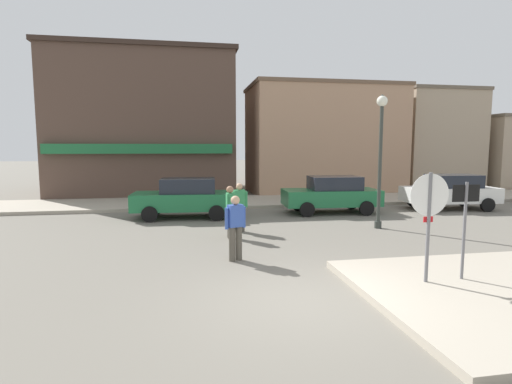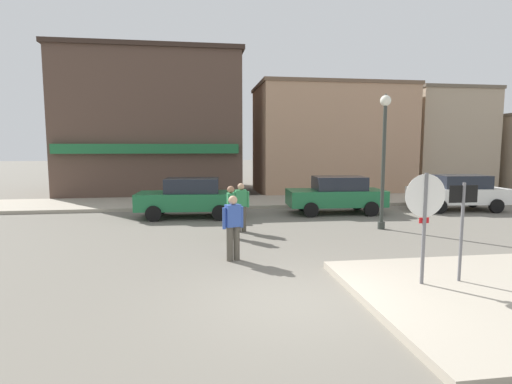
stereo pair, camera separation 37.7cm
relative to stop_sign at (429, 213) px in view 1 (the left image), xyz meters
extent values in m
plane|color=#6B665B|center=(-2.49, -0.20, -1.52)|extent=(160.00, 160.00, 0.00)
cube|color=#A89E8C|center=(-2.49, 12.68, -1.44)|extent=(80.00, 4.00, 0.15)
cylinder|color=slate|center=(0.00, -0.01, -0.37)|extent=(0.07, 0.07, 2.30)
cylinder|color=red|center=(0.00, 0.01, 0.35)|extent=(0.76, 0.02, 0.76)
cylinder|color=white|center=(0.00, 0.00, 0.35)|extent=(0.82, 0.02, 0.82)
cube|color=red|center=(0.00, 0.01, -0.13)|extent=(0.20, 0.01, 0.11)
cylinder|color=slate|center=(0.82, 0.03, -0.47)|extent=(0.06, 0.06, 2.10)
cube|color=black|center=(0.82, 0.04, 0.36)|extent=(0.60, 0.02, 0.34)
cube|color=white|center=(0.82, 0.05, 0.36)|extent=(0.54, 0.01, 0.29)
cube|color=black|center=(0.82, 0.06, 0.36)|extent=(0.34, 0.01, 0.08)
cylinder|color=#333833|center=(1.91, 5.71, 0.58)|extent=(0.12, 0.12, 4.20)
cylinder|color=#333833|center=(1.91, 5.71, -1.40)|extent=(0.24, 0.24, 0.24)
sphere|color=white|center=(1.91, 5.71, 2.79)|extent=(0.36, 0.36, 0.36)
cone|color=#333833|center=(1.91, 5.71, 2.94)|extent=(0.32, 0.32, 0.18)
cube|color=#1E6B3D|center=(-4.65, 8.97, -0.85)|extent=(4.10, 1.96, 0.66)
cube|color=#1E232D|center=(-4.50, 8.97, -0.24)|extent=(2.17, 1.53, 0.56)
cylinder|color=black|center=(-5.94, 8.21, -1.22)|extent=(0.61, 0.22, 0.60)
cylinder|color=black|center=(-5.83, 9.90, -1.22)|extent=(0.61, 0.22, 0.60)
cylinder|color=black|center=(-3.46, 8.05, -1.22)|extent=(0.61, 0.22, 0.60)
cylinder|color=black|center=(-3.35, 9.74, -1.22)|extent=(0.61, 0.22, 0.60)
cube|color=#1E6B3D|center=(1.45, 9.05, -0.85)|extent=(4.08, 1.91, 0.66)
cube|color=#1E232D|center=(1.60, 9.04, -0.24)|extent=(2.15, 1.50, 0.56)
cylinder|color=black|center=(0.17, 8.27, -1.22)|extent=(0.61, 0.21, 0.60)
cylinder|color=black|center=(0.26, 9.96, -1.22)|extent=(0.61, 0.21, 0.60)
cylinder|color=black|center=(2.65, 8.13, -1.22)|extent=(0.61, 0.21, 0.60)
cylinder|color=black|center=(2.74, 9.83, -1.22)|extent=(0.61, 0.21, 0.60)
cube|color=white|center=(7.07, 9.07, -0.85)|extent=(4.13, 2.04, 0.66)
cube|color=#1E232D|center=(7.22, 9.06, -0.24)|extent=(2.19, 1.57, 0.56)
cylinder|color=black|center=(5.76, 8.33, -1.22)|extent=(0.61, 0.23, 0.60)
cylinder|color=black|center=(5.91, 10.03, -1.22)|extent=(0.61, 0.23, 0.60)
cylinder|color=black|center=(8.23, 8.12, -1.22)|extent=(0.61, 0.23, 0.60)
cylinder|color=black|center=(8.38, 9.81, -1.22)|extent=(0.61, 0.23, 0.60)
cylinder|color=#4C473D|center=(-2.79, 5.95, -1.09)|extent=(0.16, 0.16, 0.85)
cylinder|color=#4C473D|center=(-2.97, 5.94, -1.09)|extent=(0.16, 0.16, 0.85)
cube|color=#338C51|center=(-2.88, 5.95, -0.40)|extent=(0.37, 0.24, 0.54)
sphere|color=tan|center=(-2.88, 5.95, -0.02)|extent=(0.22, 0.22, 0.22)
cylinder|color=#338C51|center=(-2.65, 5.96, -0.45)|extent=(0.10, 0.10, 0.52)
cylinder|color=#338C51|center=(-3.11, 5.93, -0.45)|extent=(0.10, 0.10, 0.52)
cylinder|color=#4C473D|center=(-3.34, 2.65, -1.09)|extent=(0.16, 0.16, 0.85)
cylinder|color=#4C473D|center=(-3.51, 2.60, -1.09)|extent=(0.16, 0.16, 0.85)
cube|color=#3351A8|center=(-3.43, 2.63, -0.40)|extent=(0.41, 0.32, 0.54)
sphere|color=tan|center=(-3.43, 2.63, -0.02)|extent=(0.22, 0.22, 0.22)
cylinder|color=#3351A8|center=(-3.21, 2.70, -0.45)|extent=(0.11, 0.11, 0.52)
cylinder|color=#3351A8|center=(-3.65, 2.55, -0.45)|extent=(0.11, 0.11, 0.52)
cylinder|color=#4C473D|center=(-3.28, 5.18, -1.09)|extent=(0.16, 0.16, 0.85)
cylinder|color=#4C473D|center=(-3.28, 5.00, -1.09)|extent=(0.16, 0.16, 0.85)
cube|color=#338C51|center=(-3.28, 5.09, -0.40)|extent=(0.23, 0.37, 0.54)
sphere|color=#9E7051|center=(-3.28, 5.09, -0.02)|extent=(0.22, 0.22, 0.22)
cylinder|color=#338C51|center=(-3.29, 5.32, -0.45)|extent=(0.09, 0.09, 0.52)
cylinder|color=#338C51|center=(-3.27, 4.86, -0.45)|extent=(0.09, 0.09, 0.52)
cube|color=brown|center=(-6.84, 19.15, 2.45)|extent=(9.98, 8.94, 7.93)
cube|color=#1E6638|center=(-6.84, 14.53, 1.18)|extent=(9.48, 0.40, 0.50)
cube|color=#352721|center=(-6.84, 19.15, 6.53)|extent=(10.28, 9.21, 0.24)
cube|color=tan|center=(3.89, 17.06, 1.64)|extent=(8.99, 5.23, 6.32)
cube|color=brown|center=(3.89, 17.06, 4.90)|extent=(9.17, 5.33, 0.20)
cube|color=tan|center=(11.61, 18.45, 1.63)|extent=(5.14, 6.42, 6.30)
cube|color=#685B4C|center=(11.61, 18.45, 4.88)|extent=(5.24, 6.55, 0.20)
camera|label=1|loc=(-4.62, -6.89, 1.26)|focal=28.00mm
camera|label=2|loc=(-4.25, -6.95, 1.26)|focal=28.00mm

